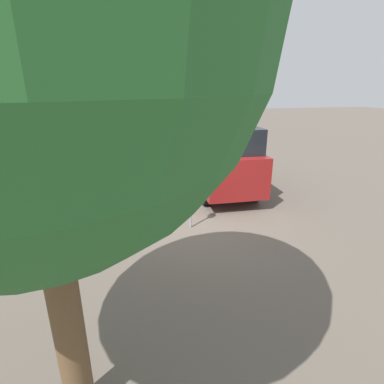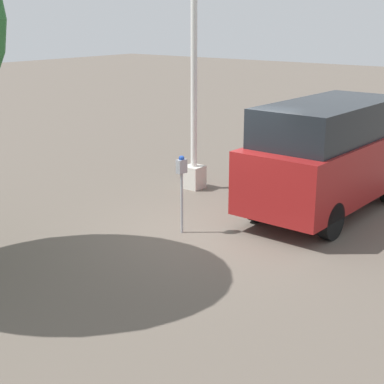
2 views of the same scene
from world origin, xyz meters
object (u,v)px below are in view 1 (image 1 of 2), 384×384
Objects in this scene: lamp_post at (120,142)px; parked_van at (219,154)px; street_tree at (15,21)px; parking_meter_near at (190,187)px.

lamp_post reaches higher than parked_van.
street_tree reaches higher than parked_van.
parked_van is at bearing -84.76° from lamp_post.
parking_meter_near is 0.26× the size of lamp_post.
parked_van is at bearing -23.60° from parking_meter_near.
lamp_post reaches higher than street_tree.
lamp_post reaches higher than parking_meter_near.
lamp_post is 1.02× the size of street_tree.
parked_van is (0.30, -3.32, -0.61)m from lamp_post.
parking_meter_near is at bearing -146.63° from lamp_post.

